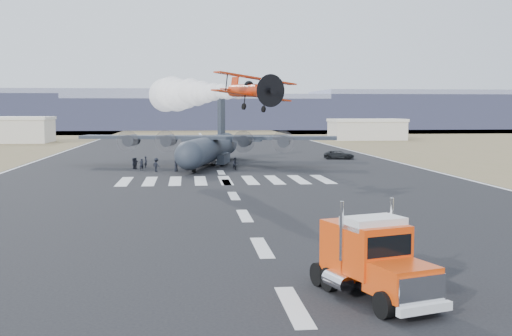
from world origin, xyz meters
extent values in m
plane|color=black|center=(0.00, 0.00, 0.00)|extent=(500.00, 500.00, 0.00)
cube|color=olive|center=(0.00, 230.00, 0.00)|extent=(500.00, 80.00, 0.00)
cube|color=gray|center=(-65.00, 260.00, 8.50)|extent=(150.00, 50.00, 17.00)
cube|color=gray|center=(0.00, 260.00, 6.50)|extent=(150.00, 50.00, 13.00)
cube|color=gray|center=(65.00, 260.00, 7.50)|extent=(150.00, 50.00, 15.00)
cube|color=gray|center=(130.00, 260.00, 8.50)|extent=(150.00, 50.00, 17.00)
cube|color=#BBB5A6|center=(-52.00, 145.00, 3.00)|extent=(24.00, 14.00, 6.00)
cube|color=silver|center=(-52.00, 145.00, 6.30)|extent=(24.50, 14.50, 0.80)
cube|color=#BBB5A6|center=(46.00, 150.00, 2.60)|extent=(20.00, 12.00, 5.20)
cube|color=silver|center=(46.00, 150.00, 5.50)|extent=(20.50, 12.50, 0.80)
cube|color=black|center=(3.46, 1.71, 0.57)|extent=(3.24, 7.06, 0.26)
cube|color=#F8300E|center=(4.41, -1.25, 1.40)|extent=(3.03, 3.10, 1.35)
cube|color=silver|center=(4.81, -2.49, 1.30)|extent=(2.22, 0.84, 1.14)
cube|color=white|center=(4.87, -2.69, 0.57)|extent=(2.56, 1.09, 0.36)
cube|color=#F8300E|center=(3.84, 0.52, 2.28)|extent=(3.04, 2.57, 2.28)
cube|color=black|center=(4.11, -0.32, 2.64)|extent=(2.21, 0.81, 0.93)
cube|color=white|center=(3.75, 0.82, 3.47)|extent=(2.97, 2.37, 0.52)
cube|color=#F8300E|center=(3.27, 2.30, 1.97)|extent=(3.10, 2.77, 2.70)
cylinder|color=black|center=(3.40, -2.01, 0.57)|extent=(0.74, 1.21, 1.14)
cylinder|color=black|center=(5.67, -1.28, 0.57)|extent=(0.74, 1.21, 1.14)
cylinder|color=black|center=(2.07, 2.14, 0.57)|extent=(0.74, 1.21, 1.14)
cylinder|color=black|center=(4.35, 2.86, 0.57)|extent=(0.74, 1.21, 1.14)
cylinder|color=black|center=(1.76, 3.12, 0.57)|extent=(0.74, 1.21, 1.14)
cylinder|color=black|center=(4.03, 3.85, 0.57)|extent=(0.74, 1.21, 1.14)
cylinder|color=#B8270C|center=(0.23, 21.84, 9.97)|extent=(2.12, 5.49, 0.97)
sphere|color=black|center=(0.18, 22.05, 10.35)|extent=(0.76, 0.76, 0.76)
cylinder|color=black|center=(0.79, 19.31, 9.97)|extent=(1.20, 0.87, 1.08)
cylinder|color=black|center=(0.87, 18.94, 9.97)|extent=(2.33, 0.54, 2.38)
cube|color=#B8270C|center=(0.32, 21.42, 9.59)|extent=(6.53, 2.45, 0.87)
cube|color=#B8270C|center=(0.39, 21.10, 10.89)|extent=(6.74, 2.49, 0.89)
cube|color=#B8270C|center=(-0.31, 24.27, 10.51)|extent=(0.32, 0.97, 1.08)
cube|color=#B8270C|center=(-0.31, 24.27, 9.97)|extent=(2.27, 1.21, 0.09)
cylinder|color=black|center=(-0.43, 20.81, 8.67)|extent=(0.23, 0.49, 0.48)
cylinder|color=black|center=(1.26, 21.19, 8.67)|extent=(0.23, 0.49, 0.48)
sphere|color=white|center=(-0.36, 24.48, 9.97)|extent=(0.76, 0.76, 0.76)
sphere|color=white|center=(-0.92, 27.01, 10.00)|extent=(1.04, 1.04, 1.04)
sphere|color=white|center=(-1.48, 29.55, 10.04)|extent=(1.33, 1.33, 1.33)
sphere|color=white|center=(-2.04, 32.08, 10.07)|extent=(1.62, 1.62, 1.62)
sphere|color=white|center=(-2.60, 34.61, 10.10)|extent=(1.91, 1.91, 1.91)
sphere|color=white|center=(-3.16, 37.14, 10.13)|extent=(2.20, 2.20, 2.20)
sphere|color=white|center=(-3.72, 39.68, 10.17)|extent=(2.49, 2.49, 2.49)
sphere|color=white|center=(-4.28, 42.21, 10.20)|extent=(2.77, 2.77, 2.77)
sphere|color=white|center=(-4.84, 44.74, 10.23)|extent=(3.06, 3.06, 3.06)
sphere|color=white|center=(-5.40, 47.27, 10.26)|extent=(3.35, 3.35, 3.35)
sphere|color=white|center=(-5.96, 49.81, 10.30)|extent=(3.64, 3.64, 3.64)
sphere|color=white|center=(-6.52, 52.34, 10.33)|extent=(3.93, 3.93, 3.93)
sphere|color=white|center=(-7.08, 54.87, 10.36)|extent=(4.21, 4.21, 4.21)
cylinder|color=#1C232B|center=(-1.30, 70.67, 2.52)|extent=(9.80, 27.29, 3.87)
sphere|color=#1C232B|center=(-4.31, 57.45, 2.52)|extent=(3.87, 3.87, 3.87)
cone|color=#1C232B|center=(1.71, 83.88, 2.52)|extent=(5.07, 6.52, 3.87)
cube|color=#1C232B|center=(-1.52, 69.72, 4.36)|extent=(38.66, 12.57, 0.48)
cylinder|color=#1C232B|center=(-12.95, 71.83, 3.87)|extent=(2.52, 3.97, 1.74)
cylinder|color=#3F3F44|center=(-13.38, 69.95, 3.87)|extent=(3.22, 0.78, 3.29)
cylinder|color=#1C232B|center=(-7.29, 70.54, 3.87)|extent=(2.52, 3.97, 1.74)
cylinder|color=#3F3F44|center=(-7.72, 68.65, 3.87)|extent=(3.22, 0.78, 3.29)
cylinder|color=#1C232B|center=(4.04, 67.96, 3.87)|extent=(2.52, 3.97, 1.74)
cylinder|color=#3F3F44|center=(3.61, 66.07, 3.87)|extent=(3.22, 0.78, 3.29)
cylinder|color=#1C232B|center=(9.70, 66.67, 3.87)|extent=(2.52, 3.97, 1.74)
cylinder|color=#3F3F44|center=(9.27, 64.78, 3.87)|extent=(3.22, 0.78, 3.29)
cube|color=#1C232B|center=(1.28, 82.00, 7.36)|extent=(1.53, 4.38, 7.75)
cube|color=#1C232B|center=(1.39, 82.47, 3.29)|extent=(13.86, 5.84, 0.34)
cube|color=#1C232B|center=(-3.16, 72.09, 1.07)|extent=(2.42, 5.92, 1.55)
cylinder|color=black|center=(-3.16, 72.09, 0.53)|extent=(0.71, 1.15, 1.07)
cube|color=#1C232B|center=(0.99, 71.14, 1.07)|extent=(2.42, 5.92, 1.55)
cylinder|color=black|center=(0.99, 71.14, 0.53)|extent=(0.71, 1.15, 1.07)
cylinder|color=black|center=(-3.67, 60.28, 0.44)|extent=(0.57, 0.94, 0.87)
imported|color=black|center=(21.56, 81.37, 0.74)|extent=(5.77, 3.71, 1.48)
imported|color=black|center=(-10.59, 67.87, 0.86)|extent=(0.63, 0.72, 1.71)
imported|color=black|center=(-12.12, 66.05, 0.80)|extent=(0.87, 0.90, 1.60)
imported|color=black|center=(-8.81, 61.85, 0.95)|extent=(1.24, 1.29, 1.89)
imported|color=black|center=(-11.94, 66.18, 0.81)|extent=(1.05, 0.96, 1.62)
imported|color=black|center=(-6.10, 61.86, 0.79)|extent=(0.56, 0.82, 1.57)
imported|color=black|center=(-12.22, 66.49, 0.80)|extent=(0.49, 1.49, 1.60)
imported|color=black|center=(-10.95, 64.04, 0.84)|extent=(0.74, 0.68, 1.67)
imported|color=black|center=(2.19, 62.98, 0.90)|extent=(1.01, 0.83, 1.80)
camera|label=1|loc=(-4.55, -26.88, 8.55)|focal=45.00mm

